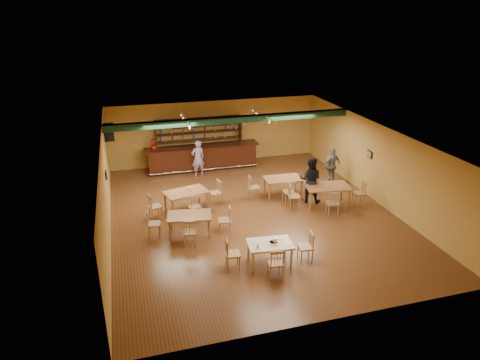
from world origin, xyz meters
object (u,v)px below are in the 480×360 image
object	(u,v)px
dining_table_b	(283,187)
bar_counter	(202,157)
dining_table_d	(327,196)
patron_bar	(198,158)
patron_right_a	(310,180)
dining_table_c	(190,225)
near_table	(270,254)
dining_table_a	(186,201)

from	to	relation	value
dining_table_b	bar_counter	bearing A→B (deg)	125.55
dining_table_d	patron_bar	size ratio (longest dim) A/B	0.98
dining_table_b	patron_bar	bearing A→B (deg)	135.88
dining_table_b	patron_right_a	distance (m)	1.25
dining_table_b	dining_table_c	xyz separation A→B (m)	(-4.13, -2.16, -0.01)
dining_table_d	patron_right_a	xyz separation A→B (m)	(-0.45, 0.56, 0.49)
dining_table_d	patron_bar	xyz separation A→B (m)	(-4.12, 4.39, 0.42)
dining_table_d	patron_right_a	distance (m)	0.87
dining_table_d	patron_right_a	world-z (taller)	patron_right_a
dining_table_c	bar_counter	bearing A→B (deg)	84.23
dining_table_c	near_table	xyz separation A→B (m)	(1.96, -2.41, -0.01)
dining_table_b	dining_table_c	bearing A→B (deg)	-149.93
near_table	patron_bar	xyz separation A→B (m)	(-0.69, 7.59, 0.48)
dining_table_d	patron_right_a	size ratio (longest dim) A/B	0.91
dining_table_d	near_table	world-z (taller)	dining_table_d
dining_table_c	patron_bar	distance (m)	5.36
dining_table_a	dining_table_c	bearing A→B (deg)	-110.12
bar_counter	patron_right_a	distance (m)	5.72
dining_table_a	dining_table_d	size ratio (longest dim) A/B	0.94
patron_right_a	bar_counter	bearing A→B (deg)	-23.34
patron_bar	dining_table_b	bearing A→B (deg)	121.90
dining_table_a	dining_table_d	bearing A→B (deg)	-25.58
near_table	patron_right_a	xyz separation A→B (m)	(2.97, 3.76, 0.55)
patron_right_a	dining_table_b	bearing A→B (deg)	-13.75
dining_table_a	dining_table_b	xyz separation A→B (m)	(3.95, 0.33, -0.01)
bar_counter	near_table	distance (m)	8.43
dining_table_d	patron_bar	bearing A→B (deg)	142.72
bar_counter	patron_right_a	size ratio (longest dim) A/B	2.93
dining_table_c	patron_bar	size ratio (longest dim) A/B	0.87
dining_table_c	dining_table_a	bearing A→B (deg)	93.62
near_table	patron_bar	world-z (taller)	patron_bar
patron_bar	patron_right_a	size ratio (longest dim) A/B	0.92
near_table	patron_bar	size ratio (longest dim) A/B	0.78
dining_table_a	patron_right_a	bearing A→B (deg)	-20.03
bar_counter	dining_table_c	xyz separation A→B (m)	(-1.62, -6.01, -0.21)
dining_table_a	patron_bar	size ratio (longest dim) A/B	0.93
dining_table_a	patron_right_a	world-z (taller)	patron_right_a
patron_right_a	near_table	bearing A→B (deg)	82.97
dining_table_c	patron_bar	xyz separation A→B (m)	(1.27, 5.18, 0.47)
bar_counter	near_table	world-z (taller)	bar_counter
dining_table_a	dining_table_b	size ratio (longest dim) A/B	1.03
patron_right_a	patron_bar	bearing A→B (deg)	-15.02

